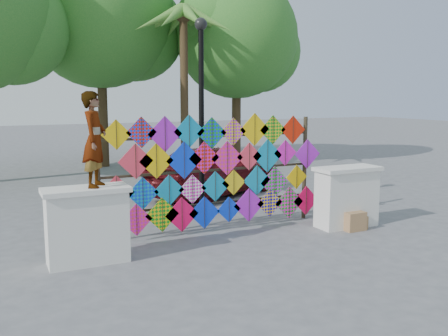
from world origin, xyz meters
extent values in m
plane|color=gray|center=(0.00, 0.00, 0.00)|extent=(80.00, 80.00, 0.00)
cube|color=white|center=(-2.70, -0.20, 0.60)|extent=(1.30, 0.55, 1.20)
cube|color=white|center=(-2.70, -0.20, 1.24)|extent=(1.40, 0.65, 0.08)
cube|color=white|center=(2.70, -0.20, 0.60)|extent=(1.30, 0.55, 1.20)
cube|color=white|center=(2.70, -0.20, 1.24)|extent=(1.40, 0.65, 0.08)
cylinder|color=#30281A|center=(-2.30, 0.80, 1.15)|extent=(0.09, 0.09, 2.30)
cylinder|color=#30281A|center=(2.30, 0.80, 1.15)|extent=(0.09, 0.09, 2.30)
cube|color=#30281A|center=(0.00, 0.80, 0.55)|extent=(4.60, 0.04, 0.04)
cube|color=#30281A|center=(0.00, 0.80, 1.25)|extent=(4.60, 0.04, 0.04)
cube|color=#30281A|center=(0.00, 0.80, 1.95)|extent=(4.60, 0.04, 0.04)
cube|color=yellow|center=(-1.95, 0.74, 2.05)|extent=(0.57, 0.01, 0.57)
cube|color=#30281A|center=(-1.95, 0.73, 2.05)|extent=(0.01, 0.01, 0.56)
cube|color=#0A37F3|center=(-1.46, 0.74, 2.08)|extent=(0.60, 0.01, 0.60)
cube|color=#30281A|center=(-1.46, 0.73, 2.08)|extent=(0.01, 0.01, 0.59)
cube|color=#B61CD7|center=(-1.00, 0.74, 2.03)|extent=(0.70, 0.01, 0.70)
cube|color=#30281A|center=(-1.00, 0.73, 2.03)|extent=(0.01, 0.01, 0.69)
cube|color=#0B87B6|center=(-0.50, 0.74, 2.07)|extent=(0.66, 0.01, 0.66)
cube|color=#30281A|center=(-0.50, 0.73, 2.07)|extent=(0.01, 0.01, 0.65)
cube|color=#0A37F3|center=(-0.01, 0.74, 2.02)|extent=(0.65, 0.01, 0.65)
cube|color=#30281A|center=(-0.01, 0.73, 2.02)|extent=(0.01, 0.01, 0.64)
cube|color=#B61CD7|center=(0.48, 0.74, 2.03)|extent=(0.58, 0.01, 0.58)
cube|color=#30281A|center=(0.48, 0.73, 2.03)|extent=(0.01, 0.01, 0.57)
cube|color=yellow|center=(0.98, 0.74, 2.06)|extent=(0.69, 0.01, 0.69)
cube|color=#30281A|center=(0.98, 0.73, 2.06)|extent=(0.01, 0.01, 0.68)
cube|color=yellow|center=(1.42, 0.74, 2.04)|extent=(0.63, 0.01, 0.63)
cube|color=#30281A|center=(1.42, 0.73, 2.04)|extent=(0.01, 0.01, 0.62)
cube|color=red|center=(1.93, 0.74, 2.02)|extent=(0.62, 0.01, 0.62)
cube|color=#30281A|center=(1.93, 0.73, 2.02)|extent=(0.01, 0.01, 0.61)
cube|color=#FF374E|center=(-1.60, 0.70, 1.54)|extent=(0.69, 0.01, 0.69)
cube|color=#30281A|center=(-1.60, 0.69, 1.54)|extent=(0.01, 0.01, 0.67)
cube|color=yellow|center=(-1.20, 0.70, 1.52)|extent=(0.69, 0.01, 0.69)
cube|color=#30281A|center=(-1.20, 0.69, 1.52)|extent=(0.01, 0.01, 0.68)
cube|color=#0A37F3|center=(-0.63, 0.70, 1.50)|extent=(0.75, 0.01, 0.75)
cube|color=#30281A|center=(-0.63, 0.69, 1.50)|extent=(0.01, 0.01, 0.74)
cube|color=#F216BE|center=(-0.20, 0.70, 1.53)|extent=(0.66, 0.01, 0.66)
cube|color=#30281A|center=(-0.20, 0.69, 1.53)|extent=(0.01, 0.01, 0.65)
cube|color=#FF374E|center=(0.32, 0.70, 1.49)|extent=(0.72, 0.01, 0.72)
cube|color=#30281A|center=(0.32, 0.69, 1.49)|extent=(0.01, 0.01, 0.71)
cube|color=#FF374E|center=(0.83, 0.70, 1.50)|extent=(0.59, 0.01, 0.59)
cube|color=#30281A|center=(0.83, 0.69, 1.50)|extent=(0.01, 0.01, 0.58)
cube|color=#0B87B6|center=(1.27, 0.70, 1.49)|extent=(0.72, 0.01, 0.72)
cube|color=#30281A|center=(1.27, 0.69, 1.49)|extent=(0.01, 0.01, 0.70)
cube|color=#F216BE|center=(1.72, 0.70, 1.53)|extent=(0.57, 0.01, 0.57)
cube|color=#30281A|center=(1.72, 0.69, 1.53)|extent=(0.01, 0.01, 0.56)
cube|color=#B61CD7|center=(2.30, 0.70, 1.48)|extent=(0.66, 0.01, 0.66)
cube|color=#30281A|center=(2.30, 0.69, 1.48)|extent=(0.01, 0.01, 0.65)
cube|color=#FF374E|center=(-1.99, 0.66, 0.96)|extent=(0.69, 0.01, 0.69)
cube|color=#30281A|center=(-1.99, 0.65, 0.96)|extent=(0.01, 0.01, 0.67)
cube|color=#0A37F3|center=(-1.49, 0.66, 0.92)|extent=(0.64, 0.01, 0.64)
cube|color=#30281A|center=(-1.49, 0.65, 0.92)|extent=(0.01, 0.01, 0.62)
cube|color=#0B87B6|center=(-0.96, 0.66, 0.93)|extent=(0.62, 0.01, 0.62)
cube|color=#30281A|center=(-0.96, 0.65, 0.93)|extent=(0.01, 0.01, 0.61)
cube|color=white|center=(-0.47, 0.66, 0.92)|extent=(0.59, 0.01, 0.59)
cube|color=#30281A|center=(-0.47, 0.65, 0.92)|extent=(0.01, 0.01, 0.58)
cube|color=#0B87B6|center=(0.03, 0.66, 0.93)|extent=(0.63, 0.01, 0.63)
cube|color=#30281A|center=(0.03, 0.65, 0.93)|extent=(0.01, 0.01, 0.62)
cube|color=yellow|center=(0.45, 0.66, 0.98)|extent=(0.54, 0.01, 0.54)
cube|color=#30281A|center=(0.45, 0.65, 0.98)|extent=(0.01, 0.01, 0.53)
cube|color=#0B87B6|center=(1.00, 0.66, 0.99)|extent=(0.64, 0.01, 0.64)
cube|color=#30281A|center=(1.00, 0.65, 0.99)|extent=(0.01, 0.01, 0.63)
cube|color=#B61CD7|center=(1.44, 0.66, 0.91)|extent=(0.70, 0.01, 0.70)
cube|color=#30281A|center=(1.44, 0.65, 0.91)|extent=(0.01, 0.01, 0.69)
cube|color=yellow|center=(2.00, 0.66, 0.99)|extent=(0.54, 0.01, 0.54)
cube|color=#30281A|center=(2.00, 0.65, 0.99)|extent=(0.01, 0.01, 0.53)
cube|color=#FF374E|center=(-1.64, 0.62, 0.43)|extent=(0.63, 0.01, 0.63)
cube|color=#30281A|center=(-1.64, 0.61, 0.43)|extent=(0.01, 0.01, 0.62)
cube|color=yellow|center=(-1.13, 0.62, 0.47)|extent=(0.69, 0.01, 0.69)
cube|color=#30281A|center=(-1.13, 0.61, 0.47)|extent=(0.01, 0.01, 0.68)
cube|color=#FF0B51|center=(-0.72, 0.62, 0.43)|extent=(0.71, 0.01, 0.71)
cube|color=#30281A|center=(-0.72, 0.61, 0.43)|extent=(0.01, 0.01, 0.69)
cube|color=#0A37F3|center=(-0.23, 0.62, 0.42)|extent=(0.67, 0.01, 0.67)
cube|color=#30281A|center=(-0.23, 0.61, 0.42)|extent=(0.01, 0.01, 0.66)
cube|color=#0A37F3|center=(0.32, 0.62, 0.43)|extent=(0.54, 0.01, 0.54)
cube|color=#30281A|center=(0.32, 0.61, 0.43)|extent=(0.01, 0.01, 0.53)
cube|color=#B61CD7|center=(0.79, 0.62, 0.48)|extent=(0.72, 0.01, 0.72)
cube|color=#30281A|center=(0.79, 0.61, 0.48)|extent=(0.01, 0.01, 0.71)
cube|color=yellow|center=(1.30, 0.62, 0.48)|extent=(0.62, 0.01, 0.62)
cube|color=#30281A|center=(1.30, 0.61, 0.48)|extent=(0.01, 0.01, 0.61)
cube|color=#119218|center=(1.79, 0.62, 0.44)|extent=(0.72, 0.01, 0.72)
cube|color=#30281A|center=(1.79, 0.61, 0.44)|extent=(0.01, 0.01, 0.71)
cube|color=#FF0B51|center=(2.24, 0.62, 0.44)|extent=(0.66, 0.01, 0.66)
cube|color=#30281A|center=(2.24, 0.61, 0.44)|extent=(0.01, 0.01, 0.65)
sphere|color=#226C22|center=(-3.20, 9.30, 4.89)|extent=(3.64, 3.64, 3.64)
cylinder|color=#4B3720|center=(0.00, 11.00, 2.06)|extent=(0.36, 0.36, 4.12)
sphere|color=#226C22|center=(0.00, 11.00, 5.80)|extent=(5.60, 5.60, 5.60)
sphere|color=#226C22|center=(1.40, 11.30, 5.25)|extent=(3.92, 3.92, 3.92)
cylinder|color=#4B3720|center=(5.00, 9.50, 1.79)|extent=(0.36, 0.36, 3.58)
sphere|color=#226C22|center=(5.00, 9.50, 5.02)|extent=(4.80, 4.80, 4.80)
sphere|color=#226C22|center=(6.20, 9.80, 4.54)|extent=(3.36, 3.36, 3.36)
sphere|color=#226C22|center=(4.04, 9.30, 5.50)|extent=(3.12, 3.12, 3.12)
cylinder|color=#4B3720|center=(2.20, 8.00, 2.75)|extent=(0.28, 0.28, 5.50)
sphere|color=#4B3720|center=(2.20, 8.00, 5.50)|extent=(0.60, 0.60, 0.60)
cone|color=#2E7627|center=(3.10, 8.00, 5.25)|extent=(1.82, 0.44, 1.16)
cone|color=#2E7627|center=(2.84, 8.64, 5.25)|extent=(1.60, 1.60, 1.16)
cone|color=#2E7627|center=(2.20, 8.90, 5.25)|extent=(0.44, 1.82, 1.16)
cone|color=#2E7627|center=(1.56, 8.64, 5.25)|extent=(1.60, 1.60, 1.16)
cone|color=#2E7627|center=(1.30, 8.00, 5.25)|extent=(1.82, 0.44, 1.16)
cone|color=#2E7627|center=(1.56, 7.36, 5.25)|extent=(1.60, 1.60, 1.16)
cone|color=#2E7627|center=(2.20, 7.10, 5.25)|extent=(0.44, 1.82, 1.16)
cone|color=#2E7627|center=(2.84, 7.36, 5.25)|extent=(1.60, 1.60, 1.16)
imported|color=#99999E|center=(-2.53, -0.20, 2.06)|extent=(0.60, 0.68, 1.56)
imported|color=#510D12|center=(1.51, 4.04, 0.72)|extent=(4.56, 3.29, 1.44)
cylinder|color=black|center=(0.30, 2.00, 2.10)|extent=(0.12, 0.12, 4.20)
sphere|color=black|center=(0.30, 2.00, 4.32)|extent=(0.28, 0.28, 0.28)
cube|color=#9C6A4B|center=(2.64, -0.48, 0.20)|extent=(0.44, 0.39, 0.39)
cube|color=#9C6A4B|center=(2.79, -0.46, 0.14)|extent=(0.33, 0.30, 0.28)
camera|label=1|loc=(-4.11, -8.42, 2.79)|focal=40.00mm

